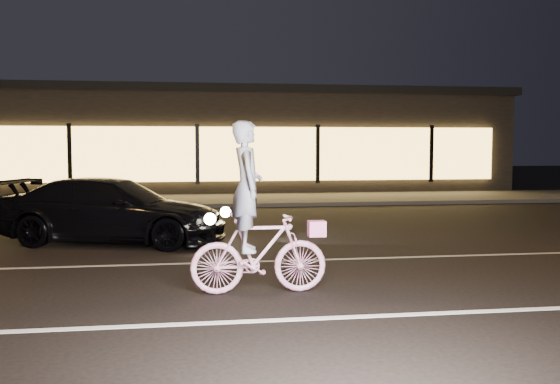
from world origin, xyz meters
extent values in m
plane|color=black|center=(0.00, 0.00, 0.00)|extent=(90.00, 90.00, 0.00)
cube|color=silver|center=(0.00, -1.50, 0.00)|extent=(60.00, 0.12, 0.01)
cube|color=gray|center=(0.00, 2.00, 0.00)|extent=(60.00, 0.10, 0.01)
cube|color=#383533|center=(0.00, 13.00, 0.06)|extent=(30.00, 4.00, 0.12)
cube|color=black|center=(0.00, 19.00, 2.00)|extent=(25.00, 8.00, 4.00)
cube|color=black|center=(0.00, 19.00, 4.05)|extent=(25.40, 8.40, 0.30)
cube|color=#F2BA54|center=(0.00, 14.90, 1.60)|extent=(23.00, 0.15, 2.00)
cube|color=black|center=(-4.50, 14.82, 1.60)|extent=(0.15, 0.08, 2.20)
cube|color=black|center=(0.00, 14.82, 1.60)|extent=(0.15, 0.08, 2.20)
cube|color=black|center=(4.50, 14.82, 1.60)|extent=(0.15, 0.08, 2.20)
cube|color=black|center=(9.00, 14.82, 1.60)|extent=(0.15, 0.08, 2.20)
imported|color=#D92E7A|center=(0.49, -0.21, 0.54)|extent=(1.79, 0.51, 1.08)
imported|color=white|center=(0.34, -0.21, 1.41)|extent=(0.40, 0.62, 1.69)
cube|color=#FF5CAB|center=(1.26, -0.21, 0.84)|extent=(0.23, 0.18, 0.21)
imported|color=black|center=(-1.86, 4.37, 0.65)|extent=(4.79, 3.06, 1.29)
sphere|color=#FFF2BF|center=(0.35, 4.29, 0.59)|extent=(0.22, 0.22, 0.22)
sphere|color=#FFF2BF|center=(-0.01, 3.17, 0.59)|extent=(0.22, 0.22, 0.22)
camera|label=1|loc=(-0.45, -8.21, 1.95)|focal=40.00mm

